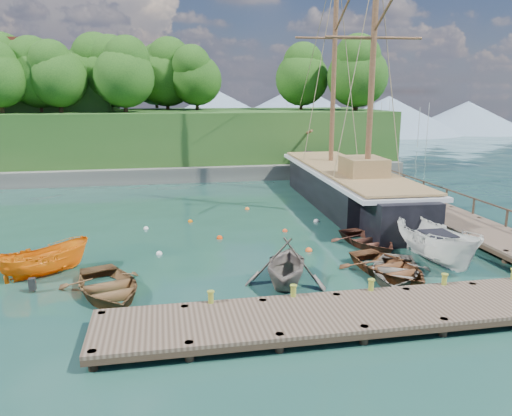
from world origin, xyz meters
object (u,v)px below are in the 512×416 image
(rowboat_2, at_px, (388,275))
(rowboat_3, at_px, (394,278))
(rowboat_1, at_px, (286,284))
(schooner, at_px, (346,189))
(motorboat_orange, at_px, (46,275))
(cabin_boat_white, at_px, (436,263))
(rowboat_0, at_px, (108,295))
(rowboat_4, at_px, (368,246))

(rowboat_2, bearing_deg, rowboat_3, -92.49)
(rowboat_1, bearing_deg, schooner, 79.04)
(motorboat_orange, relative_size, cabin_boat_white, 0.72)
(rowboat_3, height_order, motorboat_orange, motorboat_orange)
(rowboat_2, distance_m, rowboat_3, 0.43)
(rowboat_0, height_order, cabin_boat_white, cabin_boat_white)
(schooner, bearing_deg, rowboat_1, -117.26)
(schooner, bearing_deg, rowboat_4, -101.93)
(cabin_boat_white, bearing_deg, motorboat_orange, 168.03)
(rowboat_0, xyz_separation_m, rowboat_2, (11.90, -0.01, 0.00))
(rowboat_1, bearing_deg, cabin_boat_white, 28.22)
(rowboat_4, relative_size, cabin_boat_white, 0.74)
(rowboat_1, distance_m, rowboat_3, 4.77)
(rowboat_4, bearing_deg, cabin_boat_white, -68.19)
(rowboat_1, relative_size, schooner, 0.14)
(rowboat_3, xyz_separation_m, rowboat_4, (0.75, 4.59, 0.00))
(rowboat_0, distance_m, rowboat_1, 7.20)
(rowboat_2, xyz_separation_m, rowboat_3, (0.07, -0.42, 0.00))
(motorboat_orange, bearing_deg, rowboat_1, -136.28)
(rowboat_4, xyz_separation_m, motorboat_orange, (-15.61, -1.32, 0.00))
(rowboat_1, relative_size, rowboat_2, 0.87)
(rowboat_2, height_order, rowboat_3, rowboat_2)
(rowboat_1, height_order, cabin_boat_white, cabin_boat_white)
(rowboat_1, distance_m, rowboat_4, 7.03)
(cabin_boat_white, bearing_deg, rowboat_3, -158.09)
(rowboat_2, bearing_deg, schooner, 64.51)
(rowboat_2, bearing_deg, rowboat_0, 167.76)
(motorboat_orange, height_order, schooner, schooner)
(rowboat_0, xyz_separation_m, rowboat_1, (7.20, -0.20, 0.00))
(rowboat_3, bearing_deg, rowboat_1, -154.30)
(rowboat_0, bearing_deg, rowboat_1, -19.75)
(rowboat_1, distance_m, rowboat_2, 4.70)
(rowboat_0, relative_size, rowboat_2, 1.03)
(rowboat_0, bearing_deg, motorboat_orange, 117.35)
(rowboat_3, bearing_deg, rowboat_0, -153.63)
(rowboat_0, relative_size, rowboat_4, 1.15)
(rowboat_0, relative_size, rowboat_3, 1.09)
(rowboat_1, bearing_deg, motorboat_orange, -178.21)
(schooner, bearing_deg, rowboat_3, -100.35)
(motorboat_orange, distance_m, schooner, 21.19)
(rowboat_0, relative_size, schooner, 0.17)
(rowboat_0, distance_m, motorboat_orange, 4.05)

